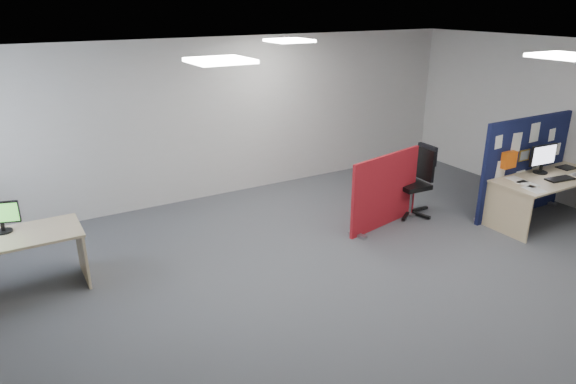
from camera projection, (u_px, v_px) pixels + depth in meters
name	position (u px, v px, depth m)	size (l,w,h in m)	color
floor	(355.00, 273.00, 6.51)	(9.00, 9.00, 0.00)	#525459
ceiling	(366.00, 54.00, 5.56)	(9.00, 7.00, 0.02)	white
wall_back	(235.00, 117.00, 8.86)	(9.00, 0.02, 2.70)	silver
ceiling_lights	(353.00, 51.00, 6.26)	(4.10, 4.10, 0.04)	white
navy_divider	(524.00, 166.00, 8.06)	(1.92, 0.30, 1.59)	black
main_desk	(546.00, 185.00, 7.92)	(1.97, 0.87, 0.73)	#CEB984
monitor_main	(543.00, 157.00, 7.88)	(0.52, 0.22, 0.45)	black
keyboard	(560.00, 179.00, 7.67)	(0.45, 0.18, 0.03)	black
mouse	(576.00, 175.00, 7.84)	(0.10, 0.06, 0.03)	gray
paper_tray	(566.00, 168.00, 8.20)	(0.28, 0.22, 0.01)	black
red_divider	(385.00, 191.00, 7.72)	(1.48, 0.36, 1.13)	#AE1622
second_desk	(14.00, 250.00, 5.93)	(1.49, 0.74, 0.73)	#CEB984
monitor_second	(1.00, 216.00, 5.87)	(0.41, 0.19, 0.38)	black
office_chair	(418.00, 176.00, 8.15)	(0.71, 0.73, 1.10)	black
desk_papers	(540.00, 182.00, 7.57)	(1.41, 0.74, 0.00)	white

